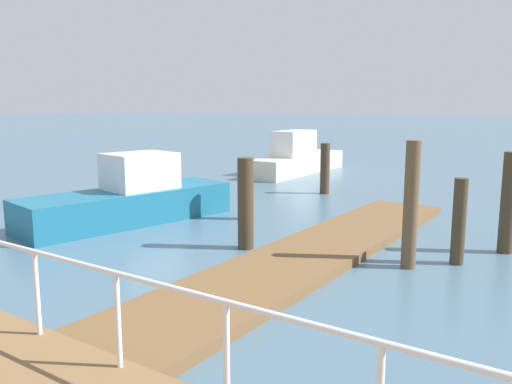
% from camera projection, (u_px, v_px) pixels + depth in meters
% --- Properties ---
extents(floating_dock, '(12.61, 2.00, 0.18)m').
position_uv_depth(floating_dock, '(312.00, 254.00, 11.00)').
color(floating_dock, brown).
rests_on(floating_dock, ground_plane).
extents(boardwalk_railing, '(0.06, 27.60, 1.08)m').
position_uv_depth(boardwalk_railing, '(2.00, 260.00, 6.69)').
color(boardwalk_railing, white).
rests_on(boardwalk_railing, boardwalk).
extents(dock_piling_0, '(0.32, 0.32, 2.21)m').
position_uv_depth(dock_piling_0, '(508.00, 203.00, 11.23)').
color(dock_piling_0, '#473826').
rests_on(dock_piling_0, ground_plane).
extents(dock_piling_1, '(0.27, 0.27, 1.76)m').
position_uv_depth(dock_piling_1, '(459.00, 222.00, 10.45)').
color(dock_piling_1, '#473826').
rests_on(dock_piling_1, ground_plane).
extents(dock_piling_2, '(0.29, 0.29, 2.53)m').
position_uv_depth(dock_piling_2, '(411.00, 205.00, 10.14)').
color(dock_piling_2, brown).
rests_on(dock_piling_2, ground_plane).
extents(dock_piling_3, '(0.32, 0.32, 1.74)m').
position_uv_depth(dock_piling_3, '(243.00, 189.00, 14.62)').
color(dock_piling_3, '#473826').
rests_on(dock_piling_3, ground_plane).
extents(dock_piling_4, '(0.34, 0.34, 1.84)m').
position_uv_depth(dock_piling_4, '(325.00, 169.00, 18.85)').
color(dock_piling_4, '#473826').
rests_on(dock_piling_4, ground_plane).
extents(dock_piling_5, '(0.36, 0.36, 2.05)m').
position_uv_depth(dock_piling_5, '(246.00, 204.00, 11.57)').
color(dock_piling_5, '#473826').
rests_on(dock_piling_5, ground_plane).
extents(moored_boat_0, '(6.96, 1.71, 2.03)m').
position_uv_depth(moored_boat_0, '(298.00, 158.00, 24.63)').
color(moored_boat_0, beige).
rests_on(moored_boat_0, ground_plane).
extents(moored_boat_2, '(6.15, 2.89, 1.88)m').
position_uv_depth(moored_boat_2, '(131.00, 199.00, 14.35)').
color(moored_boat_2, '#1E6B8C').
rests_on(moored_boat_2, ground_plane).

